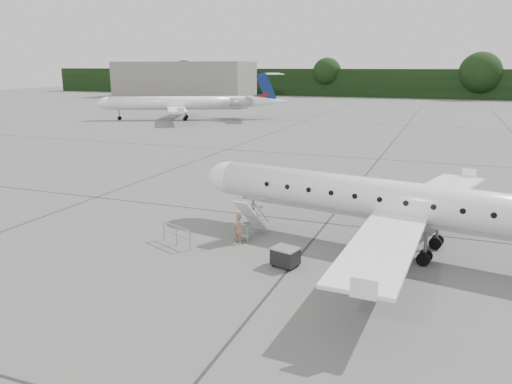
% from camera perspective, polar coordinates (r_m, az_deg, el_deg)
% --- Properties ---
extents(ground, '(320.00, 320.00, 0.00)m').
position_cam_1_polar(ground, '(21.34, 12.71, -10.45)').
color(ground, slate).
rests_on(ground, ground).
extents(treeline, '(260.00, 4.00, 8.00)m').
position_cam_1_polar(treeline, '(149.39, 20.62, 11.48)').
color(treeline, black).
rests_on(treeline, ground).
extents(terminal_building, '(40.00, 14.00, 10.00)m').
position_cam_1_polar(terminal_building, '(148.29, -8.32, 12.60)').
color(terminal_building, slate).
rests_on(terminal_building, ground).
extents(main_regional_jet, '(29.65, 23.61, 6.84)m').
position_cam_1_polar(main_regional_jet, '(24.61, 17.76, 0.95)').
color(main_regional_jet, white).
rests_on(main_regional_jet, ground).
extents(airstair, '(1.22, 2.30, 2.14)m').
position_cam_1_polar(airstair, '(26.25, -0.55, -2.87)').
color(airstair, white).
rests_on(airstair, ground).
extents(passenger, '(0.67, 0.60, 1.54)m').
position_cam_1_polar(passenger, '(25.34, -2.03, -4.22)').
color(passenger, '#8A624B').
rests_on(passenger, ground).
extents(safety_railing, '(2.04, 0.96, 1.00)m').
position_cam_1_polar(safety_railing, '(25.46, -9.06, -4.95)').
color(safety_railing, '#93969B').
rests_on(safety_railing, ground).
extents(baggage_cart, '(1.30, 1.15, 0.95)m').
position_cam_1_polar(baggage_cart, '(22.58, 3.38, -7.39)').
color(baggage_cart, black).
rests_on(baggage_cart, ground).
extents(bg_regional_left, '(35.80, 31.86, 7.75)m').
position_cam_1_polar(bg_regional_left, '(85.52, -8.84, 10.75)').
color(bg_regional_left, white).
rests_on(bg_regional_left, ground).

